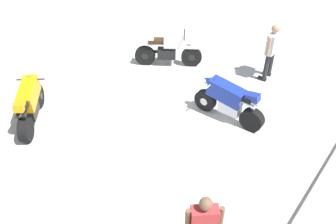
{
  "coord_description": "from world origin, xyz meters",
  "views": [
    {
      "loc": [
        4.92,
        5.13,
        6.18
      ],
      "look_at": [
        -0.42,
        0.99,
        0.75
      ],
      "focal_mm": 39.55,
      "sensor_mm": 36.0,
      "label": 1
    }
  ],
  "objects": [
    {
      "name": "motorcycle_silver_cruiser",
      "position": [
        -3.05,
        -1.04,
        0.52
      ],
      "size": [
        1.29,
        1.79,
        1.09
      ],
      "rotation": [
        0.0,
        0.0,
        2.18
      ],
      "color": "black",
      "rests_on": "ground"
    },
    {
      "name": "motorcycle_blue_sportbike",
      "position": [
        -1.88,
        1.79,
        0.59
      ],
      "size": [
        0.7,
        1.95,
        1.14
      ],
      "rotation": [
        0.0,
        0.0,
        4.74
      ],
      "color": "black",
      "rests_on": "ground"
    },
    {
      "name": "motorcycle_orange_sportbike",
      "position": [
        1.24,
        -2.09,
        0.59
      ],
      "size": [
        1.6,
        1.42,
        1.14
      ],
      "rotation": [
        0.0,
        0.0,
        3.85
      ],
      "color": "black",
      "rests_on": "ground"
    },
    {
      "name": "curb_edge",
      "position": [
        0.0,
        4.6,
        0.07
      ],
      "size": [
        14.0,
        0.3,
        0.15
      ],
      "primitive_type": "cube",
      "color": "#9C978F",
      "rests_on": "ground"
    },
    {
      "name": "person_in_white_shirt",
      "position": [
        -4.28,
        1.75,
        0.99
      ],
      "size": [
        0.66,
        0.32,
        1.73
      ],
      "rotation": [
        0.0,
        0.0,
        4.75
      ],
      "color": "#262628",
      "rests_on": "ground"
    },
    {
      "name": "ground_plane",
      "position": [
        0.0,
        0.0,
        0.0
      ],
      "size": [
        40.0,
        40.0,
        0.0
      ],
      "primitive_type": "plane",
      "color": "#B7B2A8"
    }
  ]
}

